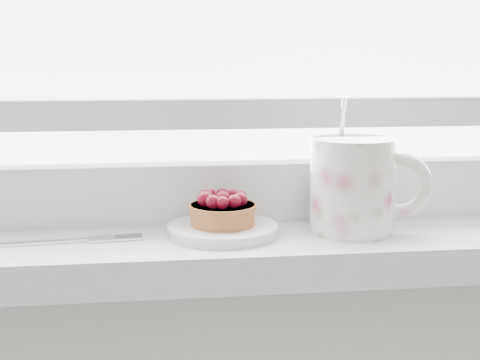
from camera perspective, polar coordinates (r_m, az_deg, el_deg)
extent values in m
cube|color=silver|center=(0.77, -0.55, -5.92)|extent=(1.60, 0.20, 0.04)
cube|color=silver|center=(0.82, -1.14, -0.89)|extent=(1.30, 0.05, 0.07)
cube|color=silver|center=(0.81, -1.16, 5.72)|extent=(1.30, 0.04, 0.04)
cylinder|color=white|center=(0.75, -1.47, -4.28)|extent=(0.12, 0.12, 0.01)
cylinder|color=#954D20|center=(0.74, -1.48, -2.97)|extent=(0.07, 0.07, 0.02)
cylinder|color=#954D20|center=(0.74, -1.48, -2.30)|extent=(0.08, 0.08, 0.01)
sphere|color=#4A0410|center=(0.74, -1.48, -1.57)|extent=(0.02, 0.02, 0.02)
sphere|color=#4A0410|center=(0.75, 0.04, -1.47)|extent=(0.02, 0.02, 0.02)
sphere|color=#4A0410|center=(0.76, -0.65, -1.35)|extent=(0.02, 0.02, 0.02)
sphere|color=#4A0410|center=(0.76, -1.49, -1.26)|extent=(0.02, 0.02, 0.02)
sphere|color=#4A0410|center=(0.76, -2.43, -1.33)|extent=(0.02, 0.02, 0.02)
sphere|color=#4A0410|center=(0.75, -2.94, -1.42)|extent=(0.02, 0.02, 0.02)
sphere|color=#4A0410|center=(0.73, -3.00, -1.64)|extent=(0.02, 0.02, 0.02)
sphere|color=#4A0410|center=(0.72, -2.33, -1.88)|extent=(0.02, 0.02, 0.02)
sphere|color=#4A0410|center=(0.72, -1.53, -1.96)|extent=(0.01, 0.01, 0.01)
sphere|color=#4A0410|center=(0.73, -0.50, -1.85)|extent=(0.02, 0.02, 0.02)
sphere|color=#4A0410|center=(0.74, 0.06, -1.66)|extent=(0.02, 0.02, 0.02)
cylinder|color=silver|center=(0.77, 9.55, -0.46)|extent=(0.12, 0.12, 0.11)
cylinder|color=black|center=(0.76, 9.66, 3.19)|extent=(0.08, 0.08, 0.01)
torus|color=silver|center=(0.77, 13.44, -0.43)|extent=(0.07, 0.04, 0.07)
cylinder|color=silver|center=(0.78, 8.73, 4.72)|extent=(0.01, 0.03, 0.07)
cube|color=silver|center=(0.75, -18.15, -5.18)|extent=(0.10, 0.02, 0.00)
cube|color=silver|center=(0.74, -13.52, -5.00)|extent=(0.02, 0.01, 0.00)
cube|color=silver|center=(0.74, -11.75, -4.93)|extent=(0.03, 0.03, 0.00)
cube|color=silver|center=(0.74, -9.50, -5.01)|extent=(0.03, 0.01, 0.00)
cube|color=silver|center=(0.74, -9.53, -4.89)|extent=(0.03, 0.01, 0.00)
cube|color=silver|center=(0.75, -9.57, -4.77)|extent=(0.03, 0.01, 0.00)
cube|color=silver|center=(0.75, -9.60, -4.65)|extent=(0.03, 0.01, 0.00)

